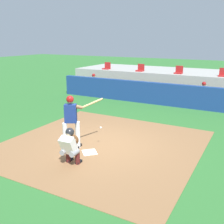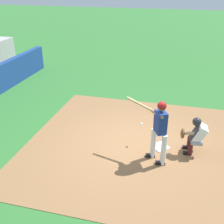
{
  "view_description": "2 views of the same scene",
  "coord_description": "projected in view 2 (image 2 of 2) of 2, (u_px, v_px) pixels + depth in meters",
  "views": [
    {
      "loc": [
        4.45,
        -7.39,
        3.56
      ],
      "look_at": [
        0.0,
        0.7,
        1.0
      ],
      "focal_mm": 42.99,
      "sensor_mm": 36.0,
      "label": 1
    },
    {
      "loc": [
        -7.2,
        -1.17,
        4.63
      ],
      "look_at": [
        0.0,
        0.7,
        1.0
      ],
      "focal_mm": 44.67,
      "sensor_mm": 36.0,
      "label": 2
    }
  ],
  "objects": [
    {
      "name": "batter_at_plate",
      "position": [
        159.0,
        128.0,
        7.34
      ],
      "size": [
        0.86,
        1.27,
        1.8
      ],
      "color": "silver",
      "rests_on": "ground"
    },
    {
      "name": "home_plate",
      "position": [
        160.0,
        147.0,
        8.37
      ],
      "size": [
        0.62,
        0.62,
        0.02
      ],
      "primitive_type": "cube",
      "rotation": [
        0.0,
        0.0,
        0.79
      ],
      "color": "white",
      "rests_on": "dirt_infield"
    },
    {
      "name": "ground_plane",
      "position": [
        134.0,
        144.0,
        8.56
      ],
      "size": [
        80.0,
        80.0,
        0.0
      ],
      "primitive_type": "plane",
      "color": "#2D6B2D"
    },
    {
      "name": "catcher_crouched",
      "position": [
        195.0,
        134.0,
        7.88
      ],
      "size": [
        0.5,
        1.92,
        1.13
      ],
      "color": "gray",
      "rests_on": "ground"
    },
    {
      "name": "dirt_infield",
      "position": [
        134.0,
        144.0,
        8.56
      ],
      "size": [
        6.4,
        6.4,
        0.01
      ],
      "primitive_type": "cube",
      "color": "olive",
      "rests_on": "ground"
    }
  ]
}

